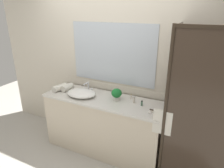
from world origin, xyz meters
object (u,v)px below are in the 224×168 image
at_px(potted_plant, 117,94).
at_px(amenity_bottle_lotion, 131,97).
at_px(soap_dish, 153,112).
at_px(faucet, 88,88).
at_px(amenity_bottle_shampoo, 142,103).
at_px(rolled_towel_near_edge, 60,88).
at_px(amenity_bottle_body_wash, 134,100).
at_px(rolled_towel_middle, 67,87).
at_px(sink_basin, 81,93).

distance_m(potted_plant, amenity_bottle_lotion, 0.23).
bearing_deg(soap_dish, amenity_bottle_lotion, 145.60).
bearing_deg(soap_dish, faucet, 168.35).
distance_m(soap_dish, amenity_bottle_shampoo, 0.23).
bearing_deg(faucet, rolled_towel_near_edge, -158.41).
xyz_separation_m(faucet, amenity_bottle_body_wash, (0.79, -0.07, -0.01)).
xyz_separation_m(rolled_towel_near_edge, rolled_towel_middle, (0.11, 0.06, 0.00)).
bearing_deg(sink_basin, amenity_bottle_body_wash, 8.54).
distance_m(amenity_bottle_lotion, rolled_towel_near_edge, 1.16).
distance_m(faucet, amenity_bottle_shampoo, 0.92).
distance_m(soap_dish, rolled_towel_middle, 1.43).
height_order(amenity_bottle_shampoo, rolled_towel_middle, rolled_towel_middle).
distance_m(sink_basin, amenity_bottle_shampoo, 0.92).
relative_size(faucet, rolled_towel_middle, 0.86).
relative_size(amenity_bottle_shampoo, rolled_towel_near_edge, 0.30).
xyz_separation_m(amenity_bottle_shampoo, rolled_towel_near_edge, (-1.34, -0.07, 0.02)).
bearing_deg(rolled_towel_middle, amenity_bottle_body_wash, 2.30).
height_order(faucet, potted_plant, potted_plant).
bearing_deg(potted_plant, faucet, 170.55).
height_order(faucet, amenity_bottle_lotion, faucet).
distance_m(soap_dish, amenity_bottle_lotion, 0.48).
distance_m(sink_basin, faucet, 0.19).
bearing_deg(faucet, soap_dish, -11.65).
xyz_separation_m(potted_plant, rolled_towel_middle, (-0.85, -0.02, -0.04)).
bearing_deg(rolled_towel_near_edge, potted_plant, 4.77).
bearing_deg(amenity_bottle_body_wash, sink_basin, -171.46).
relative_size(amenity_bottle_lotion, rolled_towel_near_edge, 0.31).
bearing_deg(amenity_bottle_shampoo, soap_dish, -34.74).
xyz_separation_m(faucet, amenity_bottle_lotion, (0.71, 0.04, -0.02)).
distance_m(amenity_bottle_shampoo, rolled_towel_middle, 1.23).
bearing_deg(amenity_bottle_shampoo, amenity_bottle_lotion, 145.90).
height_order(sink_basin, amenity_bottle_lotion, sink_basin).
xyz_separation_m(soap_dish, amenity_bottle_shampoo, (-0.19, 0.13, 0.02)).
xyz_separation_m(potted_plant, amenity_bottle_body_wash, (0.25, 0.02, -0.05)).
bearing_deg(rolled_towel_middle, soap_dish, -4.68).
xyz_separation_m(amenity_bottle_shampoo, amenity_bottle_lotion, (-0.21, 0.14, 0.00)).
bearing_deg(amenity_bottle_body_wash, amenity_bottle_shampoo, -14.05).
relative_size(faucet, amenity_bottle_body_wash, 1.77).
bearing_deg(rolled_towel_middle, rolled_towel_near_edge, -151.98).
bearing_deg(sink_basin, rolled_towel_middle, 166.90).
distance_m(faucet, rolled_towel_near_edge, 0.46).
bearing_deg(potted_plant, amenity_bottle_body_wash, 5.09).
bearing_deg(amenity_bottle_shampoo, sink_basin, -174.54).
xyz_separation_m(sink_basin, rolled_towel_near_edge, (-0.43, 0.02, 0.01)).
bearing_deg(sink_basin, faucet, 90.00).
bearing_deg(rolled_towel_near_edge, amenity_bottle_lotion, 10.55).
distance_m(faucet, potted_plant, 0.54).
bearing_deg(potted_plant, amenity_bottle_lotion, 37.18).
xyz_separation_m(potted_plant, soap_dish, (0.57, -0.14, -0.08)).
bearing_deg(potted_plant, rolled_towel_near_edge, -175.23).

